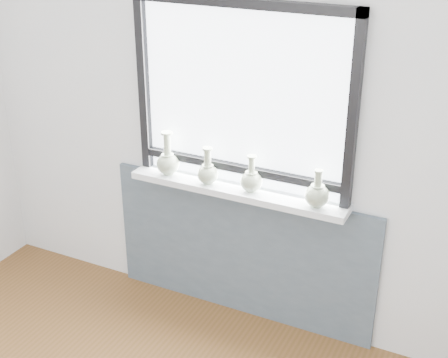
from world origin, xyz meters
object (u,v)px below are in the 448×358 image
at_px(windowsill, 236,191).
at_px(vase_b, 208,172).
at_px(vase_c, 251,180).
at_px(vase_d, 317,194).
at_px(vase_a, 168,161).

bearing_deg(windowsill, vase_b, -173.65).
bearing_deg(windowsill, vase_c, -1.10).
relative_size(windowsill, vase_c, 6.13).
height_order(windowsill, vase_c, vase_c).
distance_m(vase_b, vase_c, 0.27).
xyz_separation_m(windowsill, vase_d, (0.49, -0.02, 0.09)).
height_order(vase_a, vase_c, vase_a).
bearing_deg(vase_a, vase_d, -0.70).
height_order(vase_b, vase_c, vase_b).
bearing_deg(vase_c, vase_d, -2.41).
bearing_deg(vase_c, vase_b, -176.23).
xyz_separation_m(windowsill, vase_c, (0.09, -0.00, 0.09)).
distance_m(vase_b, vase_d, 0.66).
distance_m(windowsill, vase_c, 0.13).
distance_m(windowsill, vase_b, 0.20).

